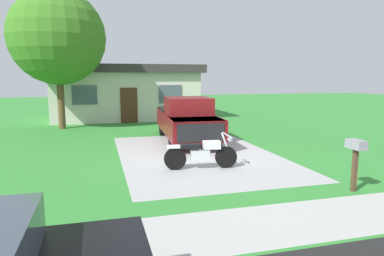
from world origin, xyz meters
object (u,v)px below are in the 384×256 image
shade_tree (57,37)px  pickup_truck (186,119)px  motorcycle (201,153)px  mailbox (356,151)px  neighbor_house (125,91)px

shade_tree → pickup_truck: bearing=-43.3°
pickup_truck → shade_tree: (-5.51, 5.19, 3.80)m
motorcycle → shade_tree: shade_tree is taller
mailbox → pickup_truck: bearing=106.5°
pickup_truck → shade_tree: 8.47m
motorcycle → neighbor_house: bearing=94.6°
neighbor_house → motorcycle: bearing=-85.4°
motorcycle → neighbor_house: size_ratio=0.23×
shade_tree → mailbox: bearing=-58.7°
motorcycle → mailbox: mailbox is taller
mailbox → motorcycle: bearing=134.9°
pickup_truck → shade_tree: size_ratio=0.80×
pickup_truck → mailbox: (2.23, -7.54, 0.03)m
pickup_truck → neighbor_house: bearing=101.3°
motorcycle → pickup_truck: size_ratio=0.38×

